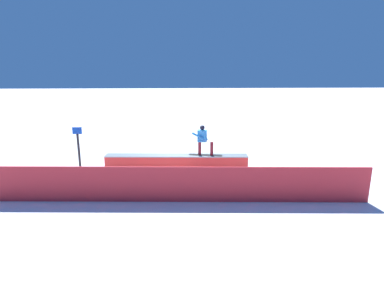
{
  "coord_description": "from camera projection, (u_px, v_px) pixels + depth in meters",
  "views": [
    {
      "loc": [
        -0.09,
        13.59,
        4.53
      ],
      "look_at": [
        -0.66,
        1.04,
        1.46
      ],
      "focal_mm": 29.08,
      "sensor_mm": 36.0,
      "label": 1
    }
  ],
  "objects": [
    {
      "name": "grind_box",
      "position": [
        177.0,
        163.0,
        14.18
      ],
      "size": [
        6.47,
        0.93,
        0.7
      ],
      "color": "#DF3B33",
      "rests_on": "ground_plane"
    },
    {
      "name": "snowboarder",
      "position": [
        203.0,
        139.0,
        13.92
      ],
      "size": [
        1.53,
        0.56,
        1.37
      ],
      "color": "black",
      "rests_on": "grind_box"
    },
    {
      "name": "trail_marker",
      "position": [
        79.0,
        149.0,
        13.64
      ],
      "size": [
        0.4,
        0.1,
        2.05
      ],
      "color": "#262628",
      "rests_on": "ground_plane"
    },
    {
      "name": "safety_fence",
      "position": [
        176.0,
        184.0,
        10.7
      ],
      "size": [
        13.28,
        0.77,
        1.27
      ],
      "primitive_type": "cube",
      "rotation": [
        0.0,
        0.0,
        -0.05
      ],
      "color": "red",
      "rests_on": "ground_plane"
    },
    {
      "name": "ground_plane",
      "position": [
        177.0,
        170.0,
        14.25
      ],
      "size": [
        120.0,
        120.0,
        0.0
      ],
      "primitive_type": "plane",
      "color": "white"
    }
  ]
}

